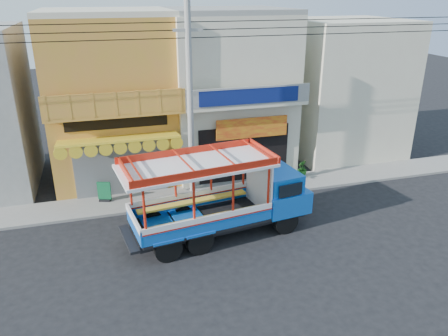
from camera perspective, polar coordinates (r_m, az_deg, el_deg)
name	(u,v)px	position (r m, az deg, el deg)	size (l,w,h in m)	color
ground	(235,236)	(17.57, 1.51, -8.81)	(90.00, 90.00, 0.00)	black
sidewalk	(210,193)	(20.93, -1.80, -3.24)	(30.00, 2.00, 0.12)	slate
shophouse_left	(112,97)	(22.84, -14.37, 9.02)	(6.00, 7.50, 8.24)	#B98A29
shophouse_right	(227,90)	(23.78, 0.40, 10.20)	(6.00, 6.75, 8.24)	beige
party_pilaster	(183,110)	(20.16, -5.32, 7.60)	(0.35, 0.30, 8.00)	beige
filler_building_right	(342,88)	(26.68, 15.18, 10.09)	(6.00, 6.00, 7.60)	beige
utility_pole	(193,94)	(18.47, -4.03, 9.59)	(28.00, 0.26, 9.00)	gray
songthaew_truck	(232,195)	(17.07, 1.00, -3.50)	(7.57, 3.33, 3.42)	black
green_sign	(104,193)	(20.58, -15.35, -3.17)	(0.60, 0.43, 0.93)	black
potted_plant_a	(273,175)	(21.60, 6.47, -0.92)	(0.90, 0.78, 1.00)	#1A4D16
potted_plant_b	(264,173)	(21.86, 5.28, -0.68)	(0.51, 0.41, 0.93)	#1A4D16
potted_plant_c	(302,168)	(22.79, 10.18, -0.06)	(0.48, 0.48, 0.86)	#1A4D16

